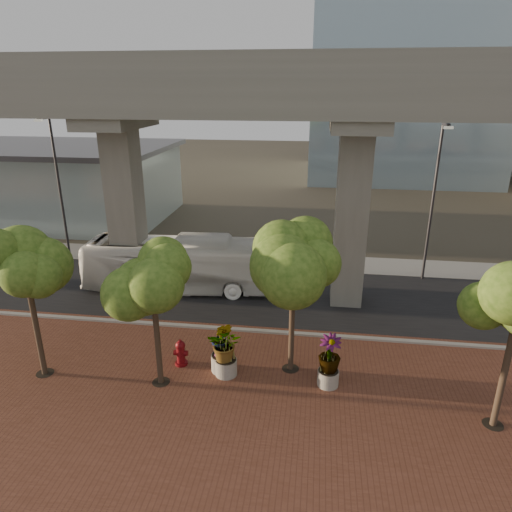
# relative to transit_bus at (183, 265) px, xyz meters

# --- Properties ---
(ground) EXTENTS (160.00, 160.00, 0.00)m
(ground) POSITION_rel_transit_bus_xyz_m (3.06, -2.29, -1.55)
(ground) COLOR #3D382C
(ground) RESTS_ON ground
(brick_plaza) EXTENTS (70.00, 13.00, 0.06)m
(brick_plaza) POSITION_rel_transit_bus_xyz_m (3.06, -10.29, -1.52)
(brick_plaza) COLOR brown
(brick_plaza) RESTS_ON ground
(asphalt_road) EXTENTS (90.00, 8.00, 0.04)m
(asphalt_road) POSITION_rel_transit_bus_xyz_m (3.06, -0.29, -1.53)
(asphalt_road) COLOR black
(asphalt_road) RESTS_ON ground
(curb_strip) EXTENTS (70.00, 0.25, 0.16)m
(curb_strip) POSITION_rel_transit_bus_xyz_m (3.06, -4.29, -1.47)
(curb_strip) COLOR #9D9992
(curb_strip) RESTS_ON ground
(far_sidewalk) EXTENTS (90.00, 3.00, 0.06)m
(far_sidewalk) POSITION_rel_transit_bus_xyz_m (3.06, 5.21, -1.52)
(far_sidewalk) COLOR #9D9992
(far_sidewalk) RESTS_ON ground
(transit_viaduct) EXTENTS (72.00, 5.60, 12.40)m
(transit_viaduct) POSITION_rel_transit_bus_xyz_m (3.06, -0.29, 5.74)
(transit_viaduct) COLOR gray
(transit_viaduct) RESTS_ON ground
(station_pavilion) EXTENTS (23.00, 13.00, 6.30)m
(station_pavilion) POSITION_rel_transit_bus_xyz_m (-16.94, 13.71, 1.67)
(station_pavilion) COLOR silver
(station_pavilion) RESTS_ON ground
(transit_bus) EXTENTS (11.26, 3.34, 3.10)m
(transit_bus) POSITION_rel_transit_bus_xyz_m (0.00, 0.00, 0.00)
(transit_bus) COLOR white
(transit_bus) RESTS_ON ground
(fire_hydrant) EXTENTS (0.58, 0.52, 1.16)m
(fire_hydrant) POSITION_rel_transit_bus_xyz_m (2.01, -7.40, -0.93)
(fire_hydrant) COLOR maroon
(fire_hydrant) RESTS_ON ground
(planter_front) EXTENTS (1.96, 1.96, 2.15)m
(planter_front) POSITION_rel_transit_bus_xyz_m (4.01, -7.84, -0.18)
(planter_front) COLOR gray
(planter_front) RESTS_ON ground
(planter_right) EXTENTS (2.02, 2.02, 2.16)m
(planter_right) POSITION_rel_transit_bus_xyz_m (8.06, -7.98, -0.18)
(planter_right) COLOR #9D998E
(planter_right) RESTS_ON ground
(planter_left) EXTENTS (2.04, 2.04, 2.24)m
(planter_left) POSITION_rel_transit_bus_xyz_m (3.80, -7.58, -0.13)
(planter_left) COLOR gray
(planter_left) RESTS_ON ground
(street_tree_far_west) EXTENTS (3.78, 3.78, 6.28)m
(street_tree_far_west) POSITION_rel_transit_bus_xyz_m (-3.30, -8.78, 3.04)
(street_tree_far_west) COLOR #453427
(street_tree_far_west) RESTS_ON ground
(street_tree_near_west) EXTENTS (3.36, 3.36, 5.86)m
(street_tree_near_west) POSITION_rel_transit_bus_xyz_m (1.56, -8.71, 2.81)
(street_tree_near_west) COLOR #453427
(street_tree_near_west) RESTS_ON ground
(street_tree_near_east) EXTENTS (4.01, 4.01, 7.04)m
(street_tree_near_east) POSITION_rel_transit_bus_xyz_m (6.55, -7.09, 3.71)
(street_tree_near_east) COLOR #453427
(street_tree_near_east) RESTS_ON ground
(streetlamp_west) EXTENTS (0.46, 1.34, 9.26)m
(streetlamp_west) POSITION_rel_transit_bus_xyz_m (-9.32, 3.99, 3.85)
(streetlamp_west) COLOR #2A292E
(streetlamp_west) RESTS_ON ground
(streetlamp_east) EXTENTS (0.45, 1.33, 9.15)m
(streetlamp_east) POSITION_rel_transit_bus_xyz_m (13.86, 3.37, 3.79)
(streetlamp_east) COLOR #302F34
(streetlamp_east) RESTS_ON ground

